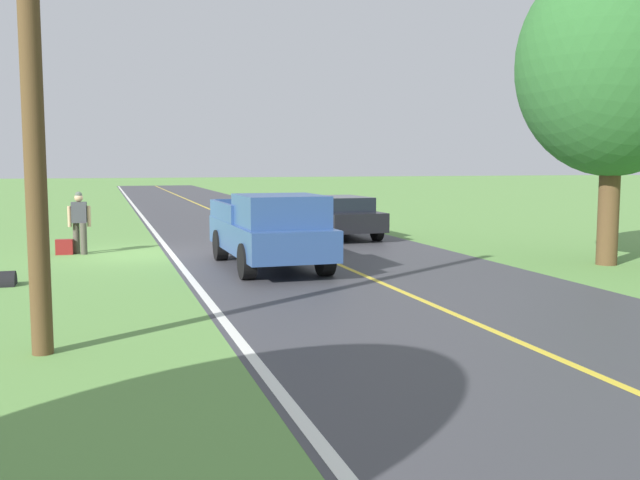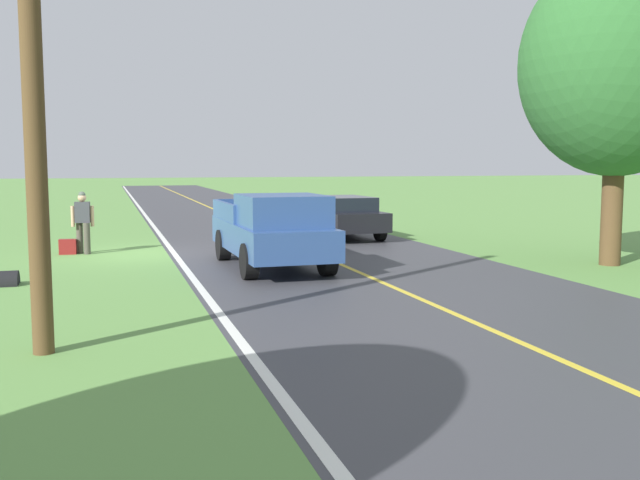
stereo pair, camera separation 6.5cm
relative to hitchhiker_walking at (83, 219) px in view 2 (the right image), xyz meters
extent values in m
plane|color=#609347|center=(-1.63, 0.57, -0.98)|extent=(200.00, 200.00, 0.00)
cube|color=#3D3D42|center=(-6.25, 0.57, -0.98)|extent=(8.00, 120.00, 0.00)
cube|color=silver|center=(-2.43, 0.57, -0.98)|extent=(0.16, 117.60, 0.00)
cube|color=gold|center=(-6.25, 0.57, -0.98)|extent=(0.14, 117.60, 0.00)
cylinder|color=#4C473D|center=(-0.10, 0.16, -0.54)|extent=(0.18, 0.18, 0.88)
cylinder|color=#4C473D|center=(0.10, -0.10, -0.54)|extent=(0.18, 0.18, 0.88)
cube|color=#3F3F47|center=(0.00, 0.03, 0.19)|extent=(0.42, 0.29, 0.58)
sphere|color=tan|center=(0.00, 0.03, 0.59)|extent=(0.23, 0.23, 0.23)
sphere|color=#4C564C|center=(0.00, 0.03, 0.67)|extent=(0.20, 0.20, 0.20)
cube|color=black|center=(-0.01, -0.17, 0.22)|extent=(0.34, 0.23, 0.44)
cylinder|color=tan|center=(-0.25, 0.07, 0.08)|extent=(0.10, 0.10, 0.58)
cylinder|color=tan|center=(0.26, 0.03, 0.08)|extent=(0.10, 0.10, 0.58)
cube|color=maroon|center=(0.43, 0.04, -0.77)|extent=(0.48, 0.24, 0.43)
cube|color=#2D4C84|center=(-4.48, 3.97, -0.23)|extent=(2.08, 5.43, 0.70)
cube|color=#2D4C84|center=(-4.50, 5.15, 0.48)|extent=(1.87, 2.19, 0.72)
cube|color=black|center=(-4.50, 5.15, 0.55)|extent=(1.70, 1.32, 0.43)
cube|color=#2D4C84|center=(-5.41, 2.87, 0.34)|extent=(0.15, 3.03, 0.45)
cube|color=#2D4C84|center=(-3.53, 2.90, 0.34)|extent=(0.15, 3.03, 0.45)
cube|color=#2D4C84|center=(-4.44, 1.37, 0.34)|extent=(1.84, 0.13, 0.45)
cylinder|color=black|center=(-5.41, 5.70, -0.58)|extent=(0.31, 0.80, 0.80)
cylinder|color=black|center=(-3.61, 5.73, -0.58)|extent=(0.31, 0.80, 0.80)
cylinder|color=black|center=(-5.36, 2.40, -0.58)|extent=(0.31, 0.80, 0.80)
cylinder|color=black|center=(-3.56, 2.43, -0.58)|extent=(0.31, 0.80, 0.80)
cylinder|color=brown|center=(-12.69, 6.10, 0.48)|extent=(0.51, 0.51, 2.92)
ellipsoid|color=#2D662D|center=(-12.69, 6.10, 3.96)|extent=(4.75, 4.75, 5.46)
cube|color=black|center=(-8.30, -2.09, -0.34)|extent=(2.02, 4.47, 0.62)
cube|color=black|center=(-8.31, -1.89, 0.20)|extent=(1.72, 2.44, 0.46)
cylinder|color=black|center=(-7.40, -3.46, -0.65)|extent=(0.27, 0.67, 0.66)
cylinder|color=black|center=(-9.09, -3.52, -0.65)|extent=(0.27, 0.67, 0.66)
cylinder|color=black|center=(-7.51, -0.66, -0.65)|extent=(0.27, 0.67, 0.66)
cylinder|color=black|center=(-9.20, -0.72, -0.65)|extent=(0.27, 0.67, 0.66)
cylinder|color=brown|center=(0.22, 11.00, 3.19)|extent=(0.28, 0.28, 8.34)
camera|label=1|loc=(-0.58, 21.15, 1.59)|focal=40.49mm
camera|label=2|loc=(-0.65, 21.17, 1.59)|focal=40.49mm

